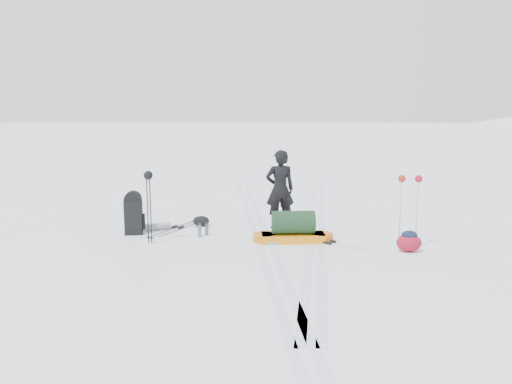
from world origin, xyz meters
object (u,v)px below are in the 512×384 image
skier (280,189)px  expedition_rucksack (137,214)px  ski_poles_black (148,184)px  pulk_sled (293,230)px

skier → expedition_rucksack: (-3.04, -0.47, -0.44)m
expedition_rucksack → ski_poles_black: size_ratio=0.64×
pulk_sled → ski_poles_black: 2.97m
skier → ski_poles_black: bearing=17.0°
skier → ski_poles_black: skier is taller
skier → expedition_rucksack: bearing=0.8°
expedition_rucksack → ski_poles_black: bearing=-66.6°
pulk_sled → expedition_rucksack: size_ratio=1.77×
skier → expedition_rucksack: 3.11m
skier → pulk_sled: size_ratio=1.07×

